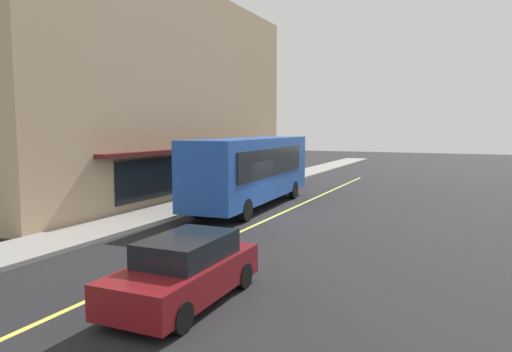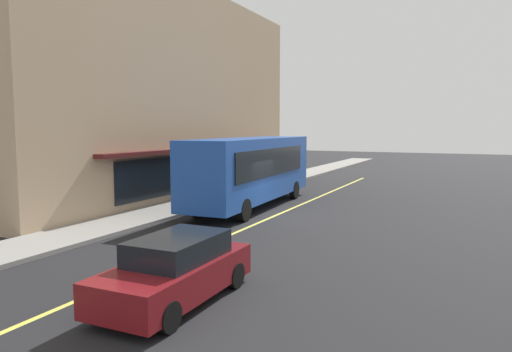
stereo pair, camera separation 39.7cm
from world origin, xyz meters
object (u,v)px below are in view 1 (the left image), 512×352
(bus, at_px, (252,168))
(traffic_light, at_px, (269,150))
(car_maroon, at_px, (185,271))
(pedestrian_by_curb, at_px, (283,168))

(bus, height_order, traffic_light, bus)
(traffic_light, height_order, car_maroon, traffic_light)
(car_maroon, bearing_deg, bus, 18.36)
(car_maroon, height_order, pedestrian_by_curb, pedestrian_by_curb)
(bus, distance_m, pedestrian_by_curb, 10.53)
(traffic_light, distance_m, car_maroon, 21.53)
(pedestrian_by_curb, bearing_deg, car_maroon, -164.21)
(traffic_light, distance_m, pedestrian_by_curb, 2.65)
(car_maroon, xyz_separation_m, pedestrian_by_curb, (22.64, 6.40, 0.37))
(bus, xyz_separation_m, traffic_light, (8.01, 2.48, 0.55))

